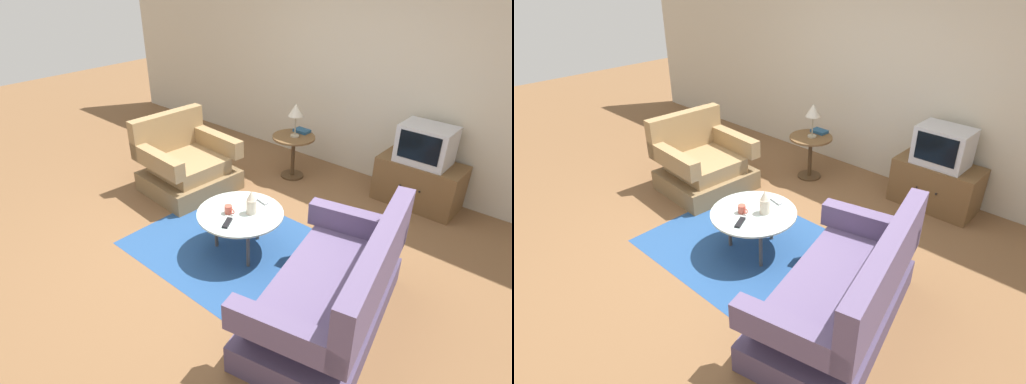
# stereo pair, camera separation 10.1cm
# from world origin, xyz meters

# --- Properties ---
(ground_plane) EXTENTS (16.00, 16.00, 0.00)m
(ground_plane) POSITION_xyz_m (0.00, 0.00, 0.00)
(ground_plane) COLOR brown
(back_wall) EXTENTS (9.00, 0.12, 2.70)m
(back_wall) POSITION_xyz_m (0.00, 2.35, 1.35)
(back_wall) COLOR #BCB29E
(back_wall) RESTS_ON ground
(area_rug) EXTENTS (2.12, 1.57, 0.00)m
(area_rug) POSITION_xyz_m (0.12, -0.03, 0.00)
(area_rug) COLOR navy
(area_rug) RESTS_ON ground
(armchair) EXTENTS (0.98, 1.06, 0.90)m
(armchair) POSITION_xyz_m (-1.28, 0.47, 0.30)
(armchair) COLOR brown
(armchair) RESTS_ON ground
(couch) EXTENTS (1.18, 1.73, 0.93)m
(couch) POSITION_xyz_m (1.31, -0.26, 0.30)
(couch) COLOR #4B3E5C
(couch) RESTS_ON ground
(coffee_table) EXTENTS (0.83, 0.83, 0.44)m
(coffee_table) POSITION_xyz_m (0.12, -0.03, 0.41)
(coffee_table) COLOR #B2C6C1
(coffee_table) RESTS_ON ground
(side_table) EXTENTS (0.54, 0.54, 0.56)m
(side_table) POSITION_xyz_m (-0.49, 1.60, 0.41)
(side_table) COLOR brown
(side_table) RESTS_ON ground
(tv_stand) EXTENTS (0.93, 0.51, 0.54)m
(tv_stand) POSITION_xyz_m (1.03, 2.01, 0.27)
(tv_stand) COLOR brown
(tv_stand) RESTS_ON ground
(television) EXTENTS (0.56, 0.41, 0.43)m
(television) POSITION_xyz_m (1.03, 1.99, 0.75)
(television) COLOR #B7B7BC
(television) RESTS_ON tv_stand
(table_lamp) EXTENTS (0.19, 0.19, 0.43)m
(table_lamp) POSITION_xyz_m (-0.47, 1.60, 0.90)
(table_lamp) COLOR #9E937A
(table_lamp) RESTS_ON side_table
(vase) EXTENTS (0.10, 0.10, 0.23)m
(vase) POSITION_xyz_m (0.21, 0.03, 0.55)
(vase) COLOR beige
(vase) RESTS_ON coffee_table
(mug) EXTENTS (0.12, 0.07, 0.08)m
(mug) POSITION_xyz_m (0.05, -0.12, 0.48)
(mug) COLOR #B74C3D
(mug) RESTS_ON coffee_table
(tv_remote_dark) EXTENTS (0.12, 0.17, 0.02)m
(tv_remote_dark) POSITION_xyz_m (0.17, -0.25, 0.45)
(tv_remote_dark) COLOR black
(tv_remote_dark) RESTS_ON coffee_table
(tv_remote_silver) EXTENTS (0.18, 0.08, 0.02)m
(tv_remote_silver) POSITION_xyz_m (0.14, 0.25, 0.45)
(tv_remote_silver) COLOR #B2B2B7
(tv_remote_silver) RESTS_ON coffee_table
(book) EXTENTS (0.20, 0.14, 0.04)m
(book) POSITION_xyz_m (-0.50, 1.78, 0.58)
(book) COLOR navy
(book) RESTS_ON side_table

